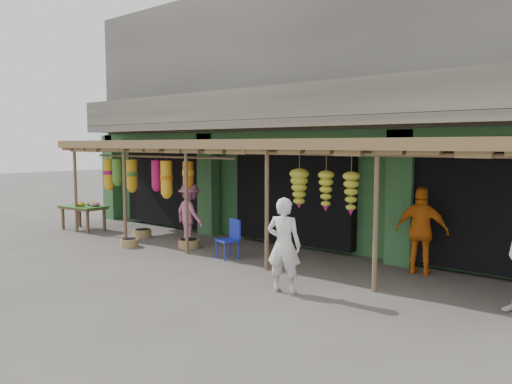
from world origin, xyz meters
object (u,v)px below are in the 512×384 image
Objects in this scene: blue_chair at (231,237)px; person_shopper at (190,214)px; flower_table at (84,207)px; person_vendor at (422,231)px; person_front at (284,245)px.

person_shopper is at bearing -179.22° from blue_chair.
person_vendor is (10.24, 1.43, 0.19)m from flower_table.
flower_table is at bearing -4.44° from person_vendor.
blue_chair is at bearing -4.99° from flower_table.
person_vendor reaches higher than flower_table.
blue_chair is 0.56× the size of person_shopper.
person_shopper is at bearing 2.25° from flower_table.
blue_chair is 2.07m from person_shopper.
person_front is 3.16m from person_vendor.
person_front is at bearing 167.46° from person_shopper.
blue_chair is 0.53× the size of person_front.
blue_chair is (6.22, 0.02, -0.20)m from flower_table.
blue_chair is at bearing -45.26° from person_front.
person_front is (8.80, -1.38, 0.15)m from flower_table.
person_shopper is (-1.97, 0.53, 0.31)m from blue_chair.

